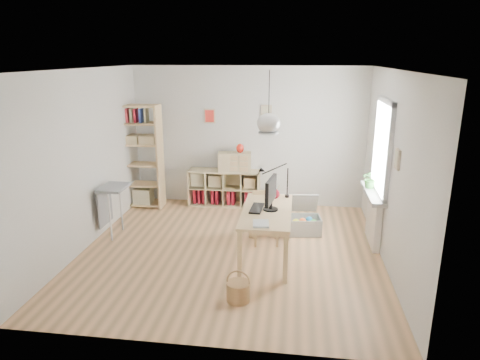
# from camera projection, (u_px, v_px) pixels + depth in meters

# --- Properties ---
(ground) EXTENTS (4.50, 4.50, 0.00)m
(ground) POSITION_uv_depth(u_px,v_px,m) (231.00, 251.00, 6.55)
(ground) COLOR tan
(ground) RESTS_ON ground
(room_shell) EXTENTS (4.50, 4.50, 4.50)m
(room_shell) POSITION_uv_depth(u_px,v_px,m) (269.00, 123.00, 5.78)
(room_shell) COLOR silver
(room_shell) RESTS_ON ground
(window_unit) EXTENTS (0.07, 1.16, 1.46)m
(window_unit) POSITION_uv_depth(u_px,v_px,m) (383.00, 148.00, 6.40)
(window_unit) COLOR white
(window_unit) RESTS_ON ground
(radiator) EXTENTS (0.10, 0.80, 0.80)m
(radiator) POSITION_uv_depth(u_px,v_px,m) (374.00, 219.00, 6.73)
(radiator) COLOR white
(radiator) RESTS_ON ground
(windowsill) EXTENTS (0.22, 1.20, 0.06)m
(windowsill) POSITION_uv_depth(u_px,v_px,m) (373.00, 193.00, 6.62)
(windowsill) COLOR silver
(windowsill) RESTS_ON radiator
(desk) EXTENTS (0.70, 1.50, 0.75)m
(desk) POSITION_uv_depth(u_px,v_px,m) (267.00, 216.00, 6.15)
(desk) COLOR #E4C583
(desk) RESTS_ON ground
(cube_shelf) EXTENTS (1.40, 0.38, 0.72)m
(cube_shelf) POSITION_uv_depth(u_px,v_px,m) (223.00, 190.00, 8.51)
(cube_shelf) COLOR tan
(cube_shelf) RESTS_ON ground
(tall_bookshelf) EXTENTS (0.80, 0.38, 2.00)m
(tall_bookshelf) POSITION_uv_depth(u_px,v_px,m) (140.00, 152.00, 8.22)
(tall_bookshelf) COLOR #E4C583
(tall_bookshelf) RESTS_ON ground
(side_table) EXTENTS (0.40, 0.55, 0.85)m
(side_table) POSITION_uv_depth(u_px,v_px,m) (110.00, 197.00, 6.95)
(side_table) COLOR gray
(side_table) RESTS_ON ground
(chair) EXTENTS (0.46, 0.46, 0.82)m
(chair) POSITION_uv_depth(u_px,v_px,m) (266.00, 214.00, 6.78)
(chair) COLOR gray
(chair) RESTS_ON ground
(wicker_basket) EXTENTS (0.29, 0.29, 0.40)m
(wicker_basket) POSITION_uv_depth(u_px,v_px,m) (238.00, 291.00, 5.20)
(wicker_basket) COLOR #AF804F
(wicker_basket) RESTS_ON ground
(storage_chest) EXTENTS (0.64, 0.70, 0.60)m
(storage_chest) POSITION_uv_depth(u_px,v_px,m) (303.00, 221.00, 7.21)
(storage_chest) COLOR beige
(storage_chest) RESTS_ON ground
(monitor) EXTENTS (0.22, 0.54, 0.47)m
(monitor) POSITION_uv_depth(u_px,v_px,m) (271.00, 192.00, 6.06)
(monitor) COLOR black
(monitor) RESTS_ON desk
(keyboard) EXTENTS (0.19, 0.45, 0.02)m
(keyboard) POSITION_uv_depth(u_px,v_px,m) (257.00, 208.00, 6.17)
(keyboard) COLOR black
(keyboard) RESTS_ON desk
(task_lamp) EXTENTS (0.47, 0.17, 0.50)m
(task_lamp) POSITION_uv_depth(u_px,v_px,m) (273.00, 177.00, 6.55)
(task_lamp) COLOR black
(task_lamp) RESTS_ON desk
(yarn_ball) EXTENTS (0.16, 0.16, 0.16)m
(yarn_ball) POSITION_uv_depth(u_px,v_px,m) (275.00, 194.00, 6.59)
(yarn_ball) COLOR #480910
(yarn_ball) RESTS_ON desk
(paper_tray) EXTENTS (0.23, 0.28, 0.03)m
(paper_tray) POSITION_uv_depth(u_px,v_px,m) (261.00, 224.00, 5.60)
(paper_tray) COLOR silver
(paper_tray) RESTS_ON desk
(drawer_chest) EXTENTS (0.66, 0.36, 0.36)m
(drawer_chest) POSITION_uv_depth(u_px,v_px,m) (235.00, 162.00, 8.27)
(drawer_chest) COLOR tan
(drawer_chest) RESTS_ON cube_shelf
(red_vase) EXTENTS (0.15, 0.15, 0.18)m
(red_vase) POSITION_uv_depth(u_px,v_px,m) (240.00, 148.00, 8.18)
(red_vase) COLOR #9F170D
(red_vase) RESTS_ON drawer_chest
(potted_plant) EXTENTS (0.28, 0.25, 0.30)m
(potted_plant) POSITION_uv_depth(u_px,v_px,m) (371.00, 179.00, 6.74)
(potted_plant) COLOR #255A21
(potted_plant) RESTS_ON windowsill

